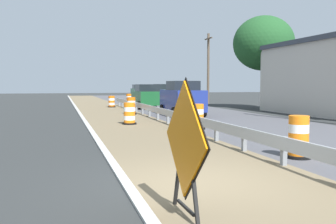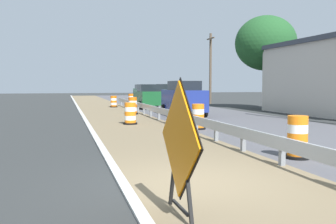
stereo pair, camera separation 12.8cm
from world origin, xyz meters
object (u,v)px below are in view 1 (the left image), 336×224
at_px(car_lead_far_lane, 182,98).
at_px(car_trailing_near_lane, 139,92).
at_px(car_lead_near_lane, 147,96).
at_px(traffic_barrel_nearest, 298,139).
at_px(traffic_barrel_farther, 112,102).
at_px(utility_pole_mid, 208,67).
at_px(traffic_barrel_farthest, 129,100).
at_px(warning_sign_diamond, 185,144).
at_px(traffic_barrel_close, 198,118).
at_px(traffic_barrel_far, 131,107).
at_px(car_mid_far_lane, 163,94).
at_px(traffic_barrel_mid, 129,115).

bearing_deg(car_lead_far_lane, car_trailing_near_lane, -5.42).
relative_size(car_lead_near_lane, car_trailing_near_lane, 0.96).
xyz_separation_m(traffic_barrel_nearest, car_lead_far_lane, (1.28, 13.66, 0.57)).
height_order(traffic_barrel_farther, car_trailing_near_lane, car_trailing_near_lane).
bearing_deg(utility_pole_mid, traffic_barrel_farthest, -177.08).
xyz_separation_m(traffic_barrel_nearest, car_trailing_near_lane, (4.38, 41.79, 0.47)).
distance_m(traffic_barrel_nearest, utility_pole_mid, 28.06).
height_order(warning_sign_diamond, traffic_barrel_farthest, warning_sign_diamond).
distance_m(warning_sign_diamond, traffic_barrel_farther, 26.81).
relative_size(traffic_barrel_close, traffic_barrel_farther, 1.13).
height_order(warning_sign_diamond, traffic_barrel_far, warning_sign_diamond).
height_order(warning_sign_diamond, traffic_barrel_close, warning_sign_diamond).
relative_size(car_lead_far_lane, car_mid_far_lane, 1.05).
bearing_deg(traffic_barrel_farther, traffic_barrel_farthest, 54.13).
bearing_deg(traffic_barrel_nearest, traffic_barrel_far, 95.92).
distance_m(traffic_barrel_close, car_trailing_near_lane, 35.42).
relative_size(traffic_barrel_farther, car_mid_far_lane, 0.24).
bearing_deg(traffic_barrel_mid, traffic_barrel_farther, 86.05).
height_order(traffic_barrel_mid, car_lead_far_lane, car_lead_far_lane).
bearing_deg(traffic_barrel_nearest, car_mid_far_lane, 81.57).
height_order(traffic_barrel_farther, traffic_barrel_farthest, traffic_barrel_farthest).
xyz_separation_m(traffic_barrel_mid, utility_pole_mid, (11.10, 17.13, 3.19)).
height_order(traffic_barrel_nearest, traffic_barrel_farthest, traffic_barrel_nearest).
xyz_separation_m(warning_sign_diamond, car_lead_near_lane, (5.05, 24.50, -0.09)).
relative_size(traffic_barrel_mid, utility_pole_mid, 0.15).
relative_size(warning_sign_diamond, traffic_barrel_far, 1.84).
bearing_deg(car_lead_near_lane, traffic_barrel_mid, 163.37).
bearing_deg(traffic_barrel_farthest, warning_sign_diamond, -98.54).
bearing_deg(car_mid_far_lane, traffic_barrel_close, -9.72).
bearing_deg(car_trailing_near_lane, traffic_barrel_nearest, -4.27).
height_order(traffic_barrel_nearest, traffic_barrel_far, traffic_barrel_nearest).
bearing_deg(utility_pole_mid, car_lead_far_lane, -118.47).
bearing_deg(traffic_barrel_nearest, car_trailing_near_lane, 84.01).
bearing_deg(warning_sign_diamond, car_mid_far_lane, -105.58).
relative_size(traffic_barrel_far, car_lead_far_lane, 0.26).
xyz_separation_m(traffic_barrel_close, utility_pole_mid, (8.62, 19.93, 3.17)).
height_order(traffic_barrel_close, traffic_barrel_mid, traffic_barrel_close).
relative_size(traffic_barrel_close, car_mid_far_lane, 0.27).
xyz_separation_m(traffic_barrel_farther, car_mid_far_lane, (6.18, 5.90, 0.56)).
bearing_deg(car_lead_far_lane, car_mid_far_lane, -10.20).
height_order(traffic_barrel_farther, utility_pole_mid, utility_pole_mid).
distance_m(traffic_barrel_nearest, car_lead_near_lane, 21.26).
distance_m(traffic_barrel_mid, car_mid_far_lane, 21.10).
bearing_deg(traffic_barrel_far, traffic_barrel_nearest, -84.08).
xyz_separation_m(car_trailing_near_lane, car_lead_far_lane, (-3.11, -28.13, 0.10)).
distance_m(car_lead_far_lane, utility_pole_mid, 14.96).
xyz_separation_m(traffic_barrel_farthest, utility_pole_mid, (8.13, 0.41, 3.18)).
distance_m(traffic_barrel_farther, car_lead_far_lane, 10.27).
height_order(traffic_barrel_close, car_lead_near_lane, car_lead_near_lane).
distance_m(traffic_barrel_nearest, traffic_barrel_close, 6.69).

